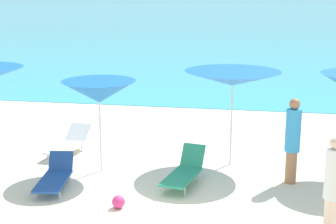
{
  "coord_description": "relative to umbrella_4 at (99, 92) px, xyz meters",
  "views": [
    {
      "loc": [
        2.04,
        -8.35,
        4.23
      ],
      "look_at": [
        -0.17,
        3.9,
        1.2
      ],
      "focal_mm": 54.45,
      "sensor_mm": 36.0,
      "label": 1
    }
  ],
  "objects": [
    {
      "name": "beachgoer_4",
      "position": [
        4.38,
        0.03,
        -0.89
      ],
      "size": [
        0.33,
        0.33,
        1.92
      ],
      "rotation": [
        0.0,
        0.0,
        3.9
      ],
      "color": "#A3704C",
      "rests_on": "ground_plane"
    },
    {
      "name": "lounge_chair_7",
      "position": [
        -1.24,
        1.14,
        -1.64
      ],
      "size": [
        0.82,
        1.72,
        0.63
      ],
      "rotation": [
        0.0,
        0.0,
        -0.13
      ],
      "color": "white",
      "rests_on": "ground_plane"
    },
    {
      "name": "lounge_chair_0",
      "position": [
        -0.68,
        -1.17,
        -1.66
      ],
      "size": [
        0.75,
        1.57,
        0.63
      ],
      "rotation": [
        0.0,
        0.0,
        0.13
      ],
      "color": "#1E478C",
      "rests_on": "ground_plane"
    },
    {
      "name": "beachgoer_3",
      "position": [
        4.93,
        -2.4,
        -0.95
      ],
      "size": [
        0.31,
        0.31,
        1.8
      ],
      "rotation": [
        0.0,
        0.0,
        3.47
      ],
      "color": "beige",
      "rests_on": "ground_plane"
    },
    {
      "name": "lounge_chair_5",
      "position": [
        2.07,
        -0.53,
        -1.59
      ],
      "size": [
        0.83,
        1.66,
        0.75
      ],
      "rotation": [
        0.0,
        0.0,
        -0.19
      ],
      "color": "#268C66",
      "rests_on": "ground_plane"
    },
    {
      "name": "ground_plane",
      "position": [
        1.55,
        7.37,
        -2.07
      ],
      "size": [
        50.0,
        100.0,
        0.3
      ],
      "primitive_type": "cube",
      "color": "beige"
    },
    {
      "name": "umbrella_5",
      "position": [
        2.99,
        1.01,
        0.23
      ],
      "size": [
        2.4,
        2.4,
        2.33
      ],
      "color": "silver",
      "rests_on": "ground_plane"
    },
    {
      "name": "umbrella_4",
      "position": [
        0.0,
        0.0,
        0.0
      ],
      "size": [
        1.89,
        1.89,
        2.18
      ],
      "color": "silver",
      "rests_on": "ground_plane"
    },
    {
      "name": "beach_ball",
      "position": [
        0.97,
        -1.97,
        -1.79
      ],
      "size": [
        0.26,
        0.26,
        0.26
      ],
      "primitive_type": "sphere",
      "color": "#D83372",
      "rests_on": "ground_plane"
    }
  ]
}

